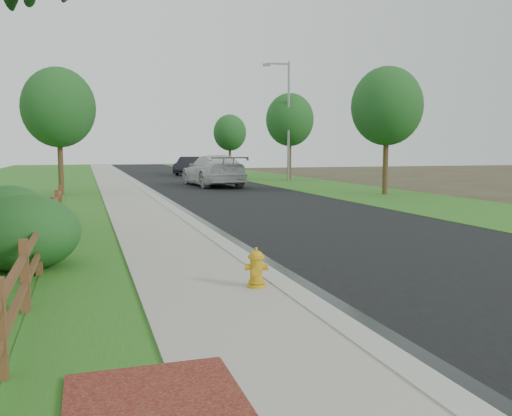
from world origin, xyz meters
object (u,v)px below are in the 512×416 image
object	(u,v)px
ranch_fence	(43,235)
white_suv	(213,170)
fire_hydrant	(256,269)
streetlight	(286,114)
dark_car_mid	(219,168)

from	to	relation	value
ranch_fence	white_suv	distance (m)	23.62
ranch_fence	fire_hydrant	size ratio (longest dim) A/B	25.65
white_suv	streetlight	xyz separation A→B (m)	(6.21, 3.29, 3.87)
fire_hydrant	white_suv	bearing A→B (deg)	78.55
dark_car_mid	ranch_fence	bearing A→B (deg)	54.15
white_suv	fire_hydrant	bearing A→B (deg)	74.35
ranch_fence	dark_car_mid	bearing A→B (deg)	69.79
white_suv	dark_car_mid	distance (m)	7.67
dark_car_mid	streetlight	bearing A→B (deg)	119.29
ranch_fence	fire_hydrant	world-z (taller)	ranch_fence
white_suv	ranch_fence	bearing A→B (deg)	64.34
fire_hydrant	streetlight	bearing A→B (deg)	68.41
dark_car_mid	streetlight	size ratio (longest dim) A/B	0.57
streetlight	white_suv	bearing A→B (deg)	-152.07
dark_car_mid	streetlight	xyz separation A→B (m)	(4.05, -4.06, 4.01)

